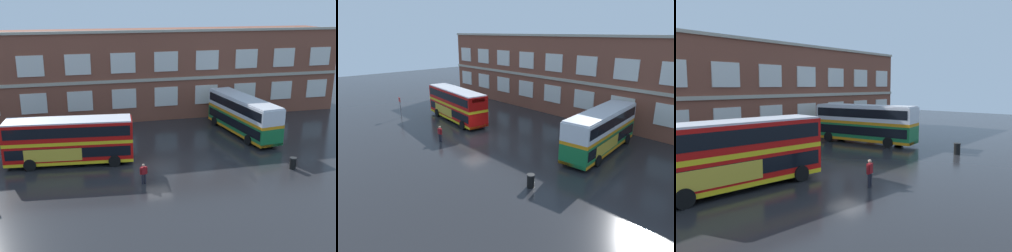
{
  "view_description": "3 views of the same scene",
  "coord_description": "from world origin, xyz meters",
  "views": [
    {
      "loc": [
        -6.69,
        -32.07,
        13.94
      ],
      "look_at": [
        2.2,
        4.98,
        2.08
      ],
      "focal_mm": 43.39,
      "sensor_mm": 36.0,
      "label": 1
    },
    {
      "loc": [
        25.0,
        -17.88,
        11.06
      ],
      "look_at": [
        3.08,
        1.85,
        1.79
      ],
      "focal_mm": 32.31,
      "sensor_mm": 36.0,
      "label": 2
    },
    {
      "loc": [
        -17.98,
        -15.02,
        6.08
      ],
      "look_at": [
        3.64,
        3.54,
        2.73
      ],
      "focal_mm": 36.67,
      "sensor_mm": 36.0,
      "label": 3
    }
  ],
  "objects": [
    {
      "name": "ground_plane",
      "position": [
        0.0,
        2.0,
        0.0
      ],
      "size": [
        120.0,
        120.0,
        0.0
      ],
      "primitive_type": "plane",
      "color": "#232326"
    },
    {
      "name": "brick_terminal_building",
      "position": [
        1.61,
        17.98,
        5.22
      ],
      "size": [
        50.36,
        8.19,
        10.72
      ],
      "color": "brown",
      "rests_on": "ground"
    },
    {
      "name": "double_decker_near",
      "position": [
        -7.26,
        2.63,
        2.15
      ],
      "size": [
        11.2,
        3.7,
        4.07
      ],
      "color": "red",
      "rests_on": "ground"
    },
    {
      "name": "double_decker_middle",
      "position": [
        10.92,
        6.84,
        2.15
      ],
      "size": [
        4.08,
        11.25,
        4.07
      ],
      "color": "#197038",
      "rests_on": "ground"
    },
    {
      "name": "waiting_passenger",
      "position": [
        -1.71,
        -3.09,
        0.93
      ],
      "size": [
        0.64,
        0.31,
        1.7
      ],
      "color": "black",
      "rests_on": "ground"
    },
    {
      "name": "bus_stand_flag",
      "position": [
        -13.49,
        -2.18,
        1.64
      ],
      "size": [
        0.44,
        0.1,
        2.7
      ],
      "color": "slate",
      "rests_on": "ground"
    },
    {
      "name": "station_litter_bin",
      "position": [
        11.32,
        -3.11,
        0.52
      ],
      "size": [
        0.6,
        0.6,
        1.03
      ],
      "color": "black",
      "rests_on": "ground"
    }
  ]
}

